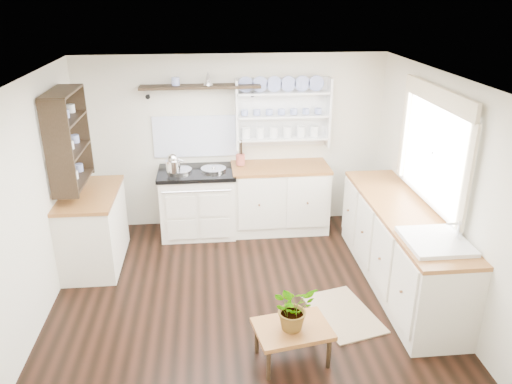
# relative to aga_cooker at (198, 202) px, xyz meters

# --- Properties ---
(floor) EXTENTS (4.00, 3.80, 0.01)m
(floor) POSITION_rel_aga_cooker_xyz_m (0.49, -1.57, -0.45)
(floor) COLOR black
(floor) RESTS_ON ground
(wall_back) EXTENTS (4.00, 0.02, 2.30)m
(wall_back) POSITION_rel_aga_cooker_xyz_m (0.49, 0.33, 0.70)
(wall_back) COLOR silver
(wall_back) RESTS_ON ground
(wall_right) EXTENTS (0.02, 3.80, 2.30)m
(wall_right) POSITION_rel_aga_cooker_xyz_m (2.49, -1.57, 0.70)
(wall_right) COLOR silver
(wall_right) RESTS_ON ground
(wall_left) EXTENTS (0.02, 3.80, 2.30)m
(wall_left) POSITION_rel_aga_cooker_xyz_m (-1.51, -1.57, 0.70)
(wall_left) COLOR silver
(wall_left) RESTS_ON ground
(ceiling) EXTENTS (4.00, 3.80, 0.01)m
(ceiling) POSITION_rel_aga_cooker_xyz_m (0.49, -1.57, 1.85)
(ceiling) COLOR white
(ceiling) RESTS_ON wall_back
(window) EXTENTS (0.08, 1.55, 1.22)m
(window) POSITION_rel_aga_cooker_xyz_m (2.44, -1.42, 1.11)
(window) COLOR white
(window) RESTS_ON wall_right
(aga_cooker) EXTENTS (0.99, 0.69, 0.91)m
(aga_cooker) POSITION_rel_aga_cooker_xyz_m (0.00, 0.00, 0.00)
(aga_cooker) COLOR #EFE4CF
(aga_cooker) RESTS_ON floor
(back_cabinets) EXTENTS (1.27, 0.63, 0.90)m
(back_cabinets) POSITION_rel_aga_cooker_xyz_m (1.09, 0.03, 0.01)
(back_cabinets) COLOR silver
(back_cabinets) RESTS_ON floor
(right_cabinets) EXTENTS (0.62, 2.43, 0.90)m
(right_cabinets) POSITION_rel_aga_cooker_xyz_m (2.19, -1.47, 0.01)
(right_cabinets) COLOR silver
(right_cabinets) RESTS_ON floor
(belfast_sink) EXTENTS (0.55, 0.60, 0.45)m
(belfast_sink) POSITION_rel_aga_cooker_xyz_m (2.19, -2.22, 0.35)
(belfast_sink) COLOR white
(belfast_sink) RESTS_ON right_cabinets
(left_cabinets) EXTENTS (0.62, 1.13, 0.90)m
(left_cabinets) POSITION_rel_aga_cooker_xyz_m (-1.21, -0.67, 0.01)
(left_cabinets) COLOR silver
(left_cabinets) RESTS_ON floor
(plate_rack) EXTENTS (1.20, 0.22, 0.90)m
(plate_rack) POSITION_rel_aga_cooker_xyz_m (1.14, 0.29, 1.11)
(plate_rack) COLOR white
(plate_rack) RESTS_ON wall_back
(high_shelf) EXTENTS (1.50, 0.29, 0.16)m
(high_shelf) POSITION_rel_aga_cooker_xyz_m (0.09, 0.21, 1.46)
(high_shelf) COLOR black
(high_shelf) RESTS_ON wall_back
(left_shelving) EXTENTS (0.28, 0.80, 1.05)m
(left_shelving) POSITION_rel_aga_cooker_xyz_m (-1.35, -0.67, 1.10)
(left_shelving) COLOR black
(left_shelving) RESTS_ON wall_left
(kettle) EXTENTS (0.18, 0.18, 0.22)m
(kettle) POSITION_rel_aga_cooker_xyz_m (-0.28, -0.12, 0.59)
(kettle) COLOR silver
(kettle) RESTS_ON aga_cooker
(utensil_crock) EXTENTS (0.12, 0.12, 0.14)m
(utensil_crock) POSITION_rel_aga_cooker_xyz_m (0.57, 0.11, 0.53)
(utensil_crock) COLOR #AD4D3F
(utensil_crock) RESTS_ON back_cabinets
(center_table) EXTENTS (0.71, 0.56, 0.35)m
(center_table) POSITION_rel_aga_cooker_xyz_m (0.83, -2.58, -0.15)
(center_table) COLOR brown
(center_table) RESTS_ON floor
(potted_plant) EXTENTS (0.47, 0.45, 0.41)m
(potted_plant) POSITION_rel_aga_cooker_xyz_m (0.83, -2.58, 0.10)
(potted_plant) COLOR #3F7233
(potted_plant) RESTS_ON center_table
(floor_rug) EXTENTS (0.74, 0.96, 0.02)m
(floor_rug) POSITION_rel_aga_cooker_xyz_m (1.46, -1.98, -0.44)
(floor_rug) COLOR #8A7B50
(floor_rug) RESTS_ON floor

